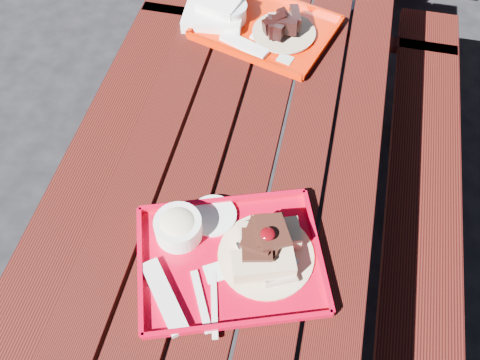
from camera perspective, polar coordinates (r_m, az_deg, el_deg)
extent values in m
plane|color=black|center=(2.21, 0.86, -9.17)|extent=(60.00, 60.00, 0.00)
cube|color=#40130C|center=(1.64, -9.13, 4.23)|extent=(0.14, 2.40, 0.04)
cube|color=#40130C|center=(1.61, -4.07, 3.38)|extent=(0.14, 2.40, 0.04)
cube|color=#40130C|center=(1.58, 1.18, 2.46)|extent=(0.14, 2.40, 0.04)
cube|color=#40130C|center=(1.57, 6.53, 1.51)|extent=(0.14, 2.40, 0.04)
cube|color=#40130C|center=(1.58, 11.90, 0.53)|extent=(0.14, 2.40, 0.04)
cube|color=#40130C|center=(1.97, -15.68, -0.04)|extent=(0.25, 2.40, 0.04)
cube|color=#40130C|center=(2.63, -7.83, 11.90)|extent=(0.06, 0.06, 0.42)
cube|color=#40130C|center=(1.87, 18.84, -6.39)|extent=(0.25, 2.40, 0.04)
cube|color=#40130C|center=(2.55, 17.99, 7.58)|extent=(0.06, 0.06, 0.42)
cube|color=#40130C|center=(2.54, -1.21, 15.60)|extent=(0.06, 0.06, 0.75)
cube|color=#40130C|center=(2.50, 12.68, 13.34)|extent=(0.06, 0.06, 0.75)
cube|color=#40130C|center=(2.47, 5.82, 15.56)|extent=(1.40, 0.06, 0.04)
cube|color=#BB021E|center=(1.37, -1.07, -8.63)|extent=(0.54, 0.48, 0.01)
cube|color=#BB021E|center=(1.45, -1.86, -2.22)|extent=(0.43, 0.16, 0.02)
cube|color=#BB021E|center=(1.29, -0.18, -15.19)|extent=(0.43, 0.16, 0.02)
cube|color=#BB021E|center=(1.39, 8.27, -7.23)|extent=(0.13, 0.33, 0.02)
cube|color=#BB021E|center=(1.37, -10.59, -9.24)|extent=(0.13, 0.33, 0.02)
cylinder|color=beige|center=(1.37, 2.78, -8.02)|extent=(0.25, 0.25, 0.01)
cube|color=#D4B48C|center=(1.33, 2.50, -8.94)|extent=(0.17, 0.12, 0.04)
cube|color=#D4B48C|center=(1.36, 3.17, -5.92)|extent=(0.17, 0.12, 0.04)
ellipsoid|color=#4E0308|center=(1.26, 3.01, -5.48)|extent=(0.04, 0.04, 0.01)
cylinder|color=white|center=(1.39, -6.59, -5.07)|extent=(0.12, 0.12, 0.06)
ellipsoid|color=beige|center=(1.37, -6.66, -4.69)|extent=(0.10, 0.10, 0.05)
cylinder|color=white|center=(1.43, -2.91, -3.81)|extent=(0.13, 0.13, 0.01)
cube|color=silver|center=(1.33, -8.07, -12.21)|extent=(0.17, 0.19, 0.02)
cube|color=silver|center=(1.32, -4.17, -12.76)|extent=(0.09, 0.15, 0.01)
cube|color=silver|center=(1.32, -2.77, -13.04)|extent=(0.06, 0.17, 0.01)
cube|color=white|center=(1.35, -2.67, -9.81)|extent=(0.07, 0.07, 0.00)
cube|color=red|center=(1.95, 2.76, 15.72)|extent=(0.52, 0.45, 0.01)
cube|color=red|center=(2.06, 5.06, 18.61)|extent=(0.42, 0.14, 0.02)
cube|color=red|center=(1.82, 0.27, 13.17)|extent=(0.42, 0.14, 0.02)
cube|color=red|center=(1.88, 8.90, 13.86)|extent=(0.11, 0.33, 0.02)
cube|color=red|center=(2.02, -3.02, 17.95)|extent=(0.11, 0.33, 0.02)
cube|color=white|center=(1.93, 4.14, 15.48)|extent=(0.19, 0.19, 0.01)
cylinder|color=tan|center=(1.92, 4.70, 15.44)|extent=(0.22, 0.22, 0.01)
cylinder|color=silver|center=(1.96, -1.00, 17.33)|extent=(0.11, 0.11, 0.05)
cylinder|color=silver|center=(1.94, -1.01, 18.06)|extent=(0.12, 0.12, 0.01)
cube|color=white|center=(1.87, 0.48, 14.22)|extent=(0.18, 0.11, 0.01)
cube|color=silver|center=(1.83, 4.85, 12.74)|extent=(0.06, 0.05, 0.00)
cube|color=white|center=(1.97, -2.82, 16.96)|extent=(0.22, 0.16, 0.05)
cube|color=white|center=(1.97, -2.10, 18.36)|extent=(0.17, 0.15, 0.04)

